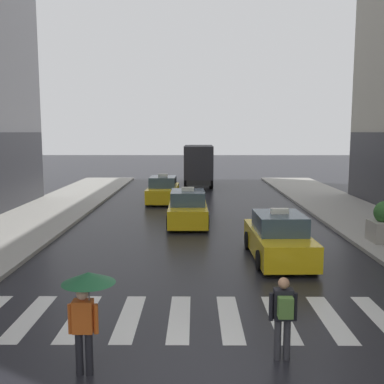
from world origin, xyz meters
TOP-DOWN VIEW (x-y plane):
  - crosswalk_markings at (0.00, 3.00)m, footprint 11.30×2.80m
  - taxi_lead at (2.68, 8.10)m, footprint 2.01×4.58m
  - taxi_second at (-0.58, 14.15)m, footprint 1.98×4.56m
  - taxi_third at (-2.26, 21.09)m, footprint 1.99×4.57m
  - box_truck at (0.05, 29.31)m, footprint 2.31×7.55m
  - pedestrian_with_umbrella at (-2.17, 0.45)m, footprint 0.96×0.96m
  - pedestrian_with_backpack at (1.47, 1.01)m, footprint 0.55×0.43m

SIDE VIEW (x-z plane):
  - crosswalk_markings at x=0.00m, z-range 0.00..0.01m
  - taxi_lead at x=2.68m, z-range -0.18..1.63m
  - taxi_second at x=-0.58m, z-range -0.18..1.63m
  - taxi_third at x=-2.26m, z-range -0.18..1.63m
  - pedestrian_with_backpack at x=1.47m, z-range 0.15..1.80m
  - pedestrian_with_umbrella at x=-2.17m, z-range 0.55..2.49m
  - box_truck at x=0.05m, z-range 0.18..3.53m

